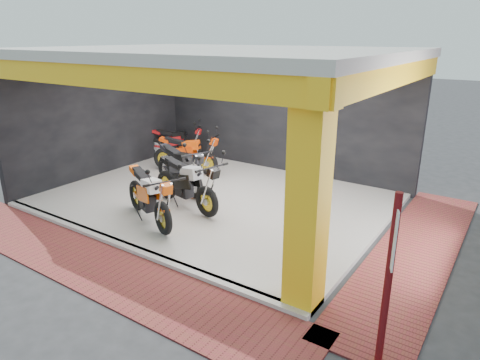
% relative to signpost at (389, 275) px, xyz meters
% --- Properties ---
extents(ground, '(80.00, 80.00, 0.00)m').
position_rel_signpost_xyz_m(ground, '(-5.09, 1.31, -1.27)').
color(ground, '#2D2D30').
rests_on(ground, ground).
extents(showroom_floor, '(8.00, 6.00, 0.10)m').
position_rel_signpost_xyz_m(showroom_floor, '(-5.09, 3.31, -1.22)').
color(showroom_floor, silver).
rests_on(showroom_floor, ground).
extents(showroom_ceiling, '(8.40, 6.40, 0.20)m').
position_rel_signpost_xyz_m(showroom_ceiling, '(-5.09, 3.31, 2.33)').
color(showroom_ceiling, beige).
rests_on(showroom_ceiling, corner_column).
extents(back_wall, '(8.20, 0.20, 3.50)m').
position_rel_signpost_xyz_m(back_wall, '(-5.09, 6.41, 0.48)').
color(back_wall, black).
rests_on(back_wall, ground).
extents(left_wall, '(0.20, 6.20, 3.50)m').
position_rel_signpost_xyz_m(left_wall, '(-9.19, 3.31, 0.48)').
color(left_wall, black).
rests_on(left_wall, ground).
extents(corner_column, '(0.50, 0.50, 3.50)m').
position_rel_signpost_xyz_m(corner_column, '(-1.34, 0.56, 0.48)').
color(corner_column, yellow).
rests_on(corner_column, ground).
extents(header_beam_front, '(8.40, 0.30, 0.40)m').
position_rel_signpost_xyz_m(header_beam_front, '(-5.09, 0.31, 2.03)').
color(header_beam_front, yellow).
rests_on(header_beam_front, corner_column).
extents(header_beam_right, '(0.30, 6.40, 0.40)m').
position_rel_signpost_xyz_m(header_beam_right, '(-1.09, 3.31, 2.03)').
color(header_beam_right, yellow).
rests_on(header_beam_right, corner_column).
extents(floor_kerb, '(8.00, 0.20, 0.10)m').
position_rel_signpost_xyz_m(floor_kerb, '(-5.09, 0.29, -1.22)').
color(floor_kerb, silver).
rests_on(floor_kerb, ground).
extents(paver_front, '(9.00, 1.40, 0.03)m').
position_rel_signpost_xyz_m(paver_front, '(-5.09, -0.49, -1.25)').
color(paver_front, maroon).
rests_on(paver_front, ground).
extents(paver_right, '(1.40, 7.00, 0.03)m').
position_rel_signpost_xyz_m(paver_right, '(-0.29, 3.31, -1.25)').
color(paver_right, maroon).
rests_on(paver_right, ground).
extents(signpost, '(0.13, 0.31, 2.31)m').
position_rel_signpost_xyz_m(signpost, '(0.00, 0.00, 0.00)').
color(signpost, '#5C0D10').
rests_on(signpost, ground).
extents(moto_hero, '(2.52, 1.73, 1.44)m').
position_rel_signpost_xyz_m(moto_hero, '(-4.69, 1.02, -0.44)').
color(moto_hero, '#E35209').
rests_on(moto_hero, showroom_floor).
extents(moto_row_a, '(2.53, 1.38, 1.47)m').
position_rel_signpost_xyz_m(moto_row_a, '(-4.50, 2.21, -0.43)').
color(moto_row_a, black).
rests_on(moto_row_a, showroom_floor).
extents(moto_row_b, '(2.53, 1.63, 1.45)m').
position_rel_signpost_xyz_m(moto_row_b, '(-5.49, 2.95, -0.44)').
color(moto_row_b, black).
rests_on(moto_row_b, showroom_floor).
extents(moto_row_c, '(2.35, 1.32, 1.35)m').
position_rel_signpost_xyz_m(moto_row_c, '(-6.39, 4.63, -0.49)').
color(moto_row_c, '#E43E09').
rests_on(moto_row_c, showroom_floor).
extents(moto_row_d, '(2.13, 1.49, 1.22)m').
position_rel_signpost_xyz_m(moto_row_d, '(-7.89, 5.78, -0.56)').
color(moto_row_d, '#B51316').
rests_on(moto_row_d, showroom_floor).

